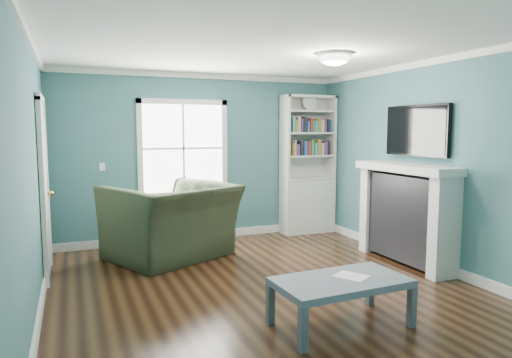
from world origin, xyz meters
name	(u,v)px	position (x,y,z in m)	size (l,w,h in m)	color
floor	(265,288)	(0.00, 0.00, 0.00)	(5.00, 5.00, 0.00)	black
room_walls	(265,144)	(0.00, 0.00, 1.58)	(5.00, 5.00, 5.00)	#376E6C
trim	(265,177)	(0.00, 0.00, 1.24)	(4.50, 5.00, 2.60)	white
window	(183,148)	(-0.30, 2.49, 1.45)	(1.40, 0.06, 1.50)	white
bookshelf	(307,178)	(1.77, 2.30, 0.92)	(0.90, 0.35, 2.31)	silver
fireplace	(406,215)	(2.08, 0.20, 0.64)	(0.44, 1.58, 1.30)	black
tv	(417,131)	(2.20, 0.20, 1.72)	(0.06, 1.10, 0.65)	black
door	(44,186)	(-2.22, 1.40, 1.07)	(0.12, 0.98, 2.17)	silver
ceiling_fixture	(334,58)	(0.90, 0.10, 2.55)	(0.38, 0.38, 0.15)	white
light_switch	(102,167)	(-1.50, 2.48, 1.20)	(0.08, 0.01, 0.12)	white
recliner	(172,209)	(-0.68, 1.60, 0.67)	(1.53, 1.00, 1.34)	black
coffee_table	(341,285)	(0.25, -1.12, 0.37)	(1.20, 0.69, 0.43)	#4A5259
paper_sheet	(351,276)	(0.37, -1.10, 0.43)	(0.22, 0.28, 0.00)	white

